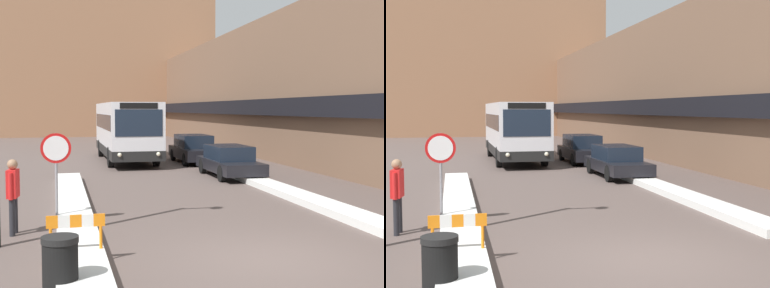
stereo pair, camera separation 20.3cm
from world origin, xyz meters
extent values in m
plane|color=brown|center=(0.00, 0.00, 0.00)|extent=(160.00, 160.00, 0.00)
cube|color=brown|center=(10.00, 24.00, 4.12)|extent=(5.00, 60.00, 8.24)
cube|color=black|center=(7.25, 24.00, 3.05)|extent=(0.50, 60.00, 0.90)
cube|color=#996B4C|center=(0.00, 51.67, 9.13)|extent=(26.00, 8.00, 18.26)
cube|color=silver|center=(-3.60, 5.59, 0.13)|extent=(0.90, 15.22, 0.26)
cube|color=silver|center=(3.60, 6.73, 0.11)|extent=(0.90, 11.58, 0.22)
cube|color=silver|center=(-0.29, 20.61, 1.86)|extent=(2.57, 10.37, 2.84)
cube|color=black|center=(-0.29, 20.61, 0.69)|extent=(2.59, 10.39, 0.50)
cube|color=#192333|center=(-0.29, 20.61, 2.26)|extent=(2.59, 9.54, 0.78)
cube|color=#192333|center=(-0.29, 15.41, 2.29)|extent=(2.26, 0.03, 1.28)
cube|color=black|center=(-0.29, 15.41, 3.10)|extent=(1.80, 0.03, 0.28)
sphere|color=#F2EAC6|center=(-1.22, 15.40, 0.79)|extent=(0.20, 0.20, 0.20)
sphere|color=#F2EAC6|center=(0.63, 15.40, 0.79)|extent=(0.20, 0.20, 0.20)
cylinder|color=black|center=(-1.46, 17.39, 0.52)|extent=(0.28, 1.04, 1.04)
cylinder|color=black|center=(0.87, 17.39, 0.52)|extent=(0.28, 1.04, 1.04)
cylinder|color=black|center=(-1.46, 23.82, 0.52)|extent=(0.28, 1.04, 1.04)
cylinder|color=black|center=(0.87, 23.82, 0.52)|extent=(0.28, 1.04, 1.04)
cube|color=black|center=(3.20, 12.37, 0.51)|extent=(1.77, 4.77, 0.48)
cube|color=#192333|center=(3.20, 12.49, 1.06)|extent=(1.55, 2.63, 0.61)
cylinder|color=black|center=(4.00, 10.89, 0.34)|extent=(0.20, 0.68, 0.68)
cylinder|color=black|center=(2.40, 10.89, 0.34)|extent=(0.20, 0.68, 0.68)
cylinder|color=black|center=(4.00, 13.85, 0.34)|extent=(0.20, 0.68, 0.68)
cylinder|color=black|center=(2.40, 13.85, 0.34)|extent=(0.20, 0.68, 0.68)
cube|color=black|center=(3.20, 18.66, 0.55)|extent=(1.84, 4.88, 0.58)
cube|color=#192333|center=(3.20, 18.78, 1.19)|extent=(1.62, 2.68, 0.69)
cylinder|color=black|center=(4.04, 17.15, 0.33)|extent=(0.20, 0.66, 0.66)
cylinder|color=black|center=(2.36, 17.15, 0.33)|extent=(0.20, 0.66, 0.66)
cylinder|color=black|center=(4.04, 20.17, 0.33)|extent=(0.20, 0.66, 0.66)
cylinder|color=black|center=(2.36, 20.17, 0.33)|extent=(0.20, 0.66, 0.66)
cylinder|color=gray|center=(-4.05, 4.24, 1.17)|extent=(0.07, 0.07, 2.34)
cylinder|color=red|center=(-4.05, 4.22, 1.96)|extent=(0.76, 0.03, 0.76)
cylinder|color=white|center=(-4.05, 4.21, 1.96)|extent=(0.62, 0.02, 0.62)
cylinder|color=#232328|center=(-5.05, 3.23, 0.44)|extent=(0.13, 0.13, 0.88)
cylinder|color=#232328|center=(-5.01, 3.54, 0.44)|extent=(0.13, 0.13, 0.88)
cube|color=red|center=(-5.03, 3.39, 1.21)|extent=(0.28, 0.50, 0.66)
sphere|color=#9E7556|center=(-5.03, 3.39, 1.66)|extent=(0.24, 0.24, 0.24)
cylinder|color=red|center=(-5.06, 3.15, 1.17)|extent=(0.10, 0.10, 0.62)
cylinder|color=red|center=(-5.00, 3.62, 1.17)|extent=(0.10, 0.10, 0.62)
cylinder|color=black|center=(-3.98, -1.11, 0.42)|extent=(0.56, 0.56, 0.85)
cylinder|color=black|center=(-3.98, -1.11, 0.90)|extent=(0.59, 0.59, 0.10)
cylinder|color=orange|center=(-4.15, 0.63, 0.35)|extent=(0.06, 0.06, 0.70)
cylinder|color=orange|center=(-3.21, 0.63, 0.35)|extent=(0.06, 0.06, 0.70)
cube|color=orange|center=(-4.12, 0.63, 0.82)|extent=(0.22, 0.04, 0.24)
cube|color=white|center=(-3.90, 0.63, 0.82)|extent=(0.22, 0.04, 0.24)
cube|color=orange|center=(-3.68, 0.63, 0.82)|extent=(0.22, 0.04, 0.24)
cube|color=white|center=(-3.46, 0.63, 0.82)|extent=(0.22, 0.04, 0.24)
cube|color=orange|center=(-3.24, 0.63, 0.82)|extent=(0.22, 0.04, 0.24)
camera|label=1|loc=(-3.97, -9.63, 2.95)|focal=50.00mm
camera|label=2|loc=(-3.77, -9.68, 2.95)|focal=50.00mm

